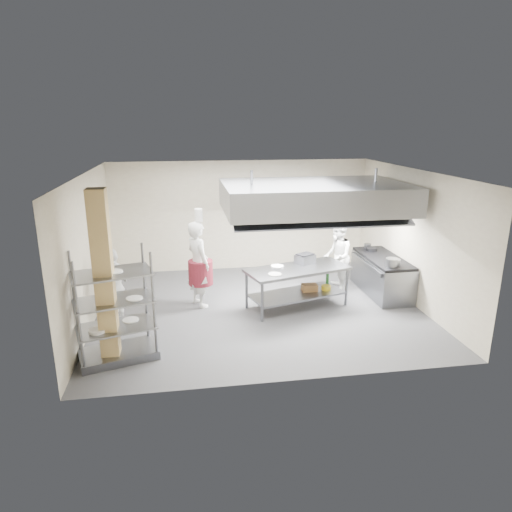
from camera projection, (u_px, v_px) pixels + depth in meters
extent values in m
plane|color=#3A3A3C|center=(259.00, 308.00, 10.15)|extent=(7.00, 7.00, 0.00)
plane|color=silver|center=(259.00, 172.00, 9.30)|extent=(7.00, 7.00, 0.00)
plane|color=#B1A68D|center=(241.00, 216.00, 12.57)|extent=(7.00, 0.00, 7.00)
plane|color=#B1A68D|center=(88.00, 250.00, 9.20)|extent=(0.00, 6.00, 6.00)
plane|color=#B1A68D|center=(412.00, 237.00, 10.26)|extent=(0.00, 6.00, 6.00)
cube|color=tan|center=(104.00, 280.00, 7.49)|extent=(0.30, 0.30, 3.00)
cube|color=gray|center=(314.00, 197.00, 10.05)|extent=(4.00, 2.50, 0.60)
cube|color=white|center=(274.00, 212.00, 10.00)|extent=(1.60, 0.12, 0.04)
cube|color=white|center=(352.00, 210.00, 10.28)|extent=(1.60, 0.12, 0.04)
cube|color=gray|center=(306.00, 215.00, 12.69)|extent=(1.50, 0.28, 0.04)
cube|color=gray|center=(298.00, 269.00, 10.00)|extent=(2.44, 1.54, 0.06)
cube|color=slate|center=(297.00, 294.00, 10.17)|extent=(2.24, 1.40, 0.04)
cube|color=slate|center=(382.00, 276.00, 10.97)|extent=(0.80, 2.00, 0.84)
cube|color=black|center=(383.00, 258.00, 10.85)|extent=(0.78, 1.96, 0.06)
imported|color=silver|center=(198.00, 264.00, 10.06)|extent=(0.74, 0.84, 1.94)
imported|color=silver|center=(337.00, 257.00, 11.04)|extent=(0.83, 0.96, 1.70)
imported|color=white|center=(114.00, 287.00, 9.12)|extent=(0.69, 1.02, 1.62)
cube|color=slate|center=(305.00, 259.00, 10.31)|extent=(0.50, 0.47, 0.20)
cube|color=brown|center=(310.00, 287.00, 10.29)|extent=(0.35, 0.24, 0.15)
cylinder|color=slate|center=(392.00, 263.00, 10.08)|extent=(0.28, 0.28, 0.19)
cylinder|color=white|center=(116.00, 325.00, 7.85)|extent=(0.28, 0.28, 0.05)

